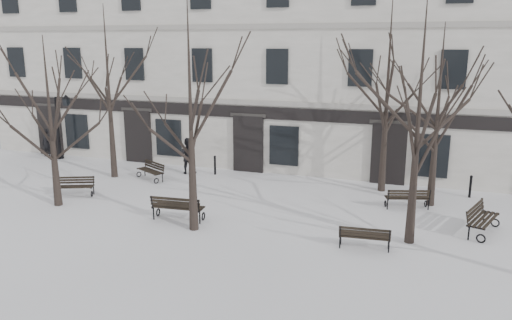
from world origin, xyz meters
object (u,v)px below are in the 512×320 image
at_px(tree_2, 420,96).
at_px(tree_1, 190,92).
at_px(bench_0, 74,186).
at_px(tree_0, 49,102).
at_px(bench_3, 151,170).
at_px(lamp_post, 61,122).
at_px(bench_4, 408,198).
at_px(bench_5, 481,218).
at_px(bench_2, 365,236).
at_px(bench_1, 177,207).

bearing_deg(tree_2, tree_1, -170.03).
bearing_deg(bench_0, tree_0, -104.02).
bearing_deg(bench_3, lamp_post, -169.19).
height_order(bench_0, bench_4, bench_4).
distance_m(bench_5, lamp_post, 22.18).
xyz_separation_m(tree_1, lamp_post, (-11.93, 7.56, -2.81)).
relative_size(bench_2, lamp_post, 0.45).
xyz_separation_m(bench_0, bench_2, (12.72, -1.74, -0.00)).
relative_size(tree_1, bench_1, 3.93).
height_order(bench_4, bench_5, bench_5).
bearing_deg(bench_4, bench_2, 58.56).
xyz_separation_m(tree_2, bench_0, (-14.09, 0.64, -4.46)).
bearing_deg(lamp_post, tree_1, -32.35).
bearing_deg(bench_3, bench_4, 25.73).
bearing_deg(bench_5, bench_2, 146.33).
bearing_deg(tree_1, tree_0, 174.34).
relative_size(bench_1, bench_3, 1.13).
xyz_separation_m(tree_2, bench_2, (-1.36, -1.10, -4.46)).
height_order(tree_2, bench_3, tree_2).
xyz_separation_m(bench_1, bench_3, (-3.93, 4.74, -0.07)).
height_order(tree_1, bench_1, tree_1).
relative_size(bench_0, bench_3, 0.97).
xyz_separation_m(bench_2, bench_5, (3.69, 2.79, 0.10)).
bearing_deg(tree_1, bench_2, 1.86).
bearing_deg(bench_1, lamp_post, -37.28).
height_order(tree_0, bench_4, tree_0).
relative_size(bench_4, bench_5, 0.86).
distance_m(tree_0, lamp_post, 9.05).
xyz_separation_m(tree_2, bench_3, (-12.29, 4.07, -4.44)).
xyz_separation_m(tree_0, tree_1, (6.51, -0.64, 0.67)).
distance_m(bench_1, bench_5, 10.95).
bearing_deg(bench_4, tree_2, 75.97).
xyz_separation_m(bench_3, lamp_post, (-7.03, 2.20, 1.67)).
height_order(bench_3, bench_4, bench_4).
bearing_deg(tree_0, bench_3, 71.24).
bearing_deg(bench_2, bench_0, -13.33).
bearing_deg(bench_5, bench_4, 73.21).
relative_size(tree_0, bench_0, 3.96).
bearing_deg(bench_0, bench_5, -19.01).
relative_size(bench_3, bench_5, 0.84).
bearing_deg(bench_0, bench_2, -30.48).
xyz_separation_m(tree_0, bench_1, (5.53, -0.02, -3.74)).
distance_m(tree_1, bench_3, 8.54).
distance_m(bench_3, bench_4, 12.07).
bearing_deg(bench_2, tree_0, -7.57).
relative_size(bench_1, bench_2, 1.20).
relative_size(tree_0, lamp_post, 1.85).
relative_size(tree_1, bench_4, 4.36).
distance_m(tree_2, bench_5, 5.23).
height_order(tree_1, bench_3, tree_1).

